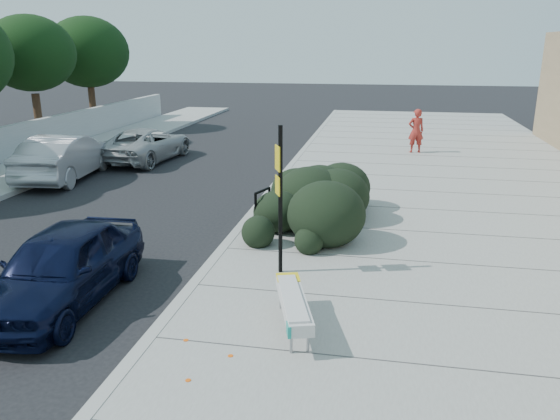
# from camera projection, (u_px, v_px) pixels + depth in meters

# --- Properties ---
(ground) EXTENTS (120.00, 120.00, 0.00)m
(ground) POSITION_uv_depth(u_px,v_px,m) (193.00, 291.00, 10.48)
(ground) COLOR black
(ground) RESTS_ON ground
(sidewalk_near) EXTENTS (11.20, 50.00, 0.15)m
(sidewalk_near) POSITION_uv_depth(u_px,v_px,m) (463.00, 225.00, 14.15)
(sidewalk_near) COLOR gray
(sidewalk_near) RESTS_ON ground
(curb_near) EXTENTS (0.22, 50.00, 0.17)m
(curb_near) POSITION_uv_depth(u_px,v_px,m) (254.00, 212.00, 15.15)
(curb_near) COLOR #9E9E99
(curb_near) RESTS_ON ground
(tree_far_e) EXTENTS (4.00, 4.00, 5.90)m
(tree_far_e) POSITION_uv_depth(u_px,v_px,m) (30.00, 54.00, 24.68)
(tree_far_e) COLOR #332114
(tree_far_e) RESTS_ON ground
(tree_far_f) EXTENTS (4.40, 4.40, 6.07)m
(tree_far_f) POSITION_uv_depth(u_px,v_px,m) (88.00, 52.00, 29.38)
(tree_far_f) COLOR #332114
(tree_far_f) RESTS_ON ground
(bench) EXTENTS (0.91, 1.94, 0.57)m
(bench) POSITION_uv_depth(u_px,v_px,m) (293.00, 303.00, 8.67)
(bench) COLOR gray
(bench) RESTS_ON sidewalk_near
(bike_rack) EXTENTS (0.28, 0.66, 1.01)m
(bike_rack) POSITION_uv_depth(u_px,v_px,m) (263.00, 205.00, 13.44)
(bike_rack) COLOR black
(bike_rack) RESTS_ON sidewalk_near
(sign_post) EXTENTS (0.18, 0.32, 2.96)m
(sign_post) POSITION_uv_depth(u_px,v_px,m) (280.00, 192.00, 10.53)
(sign_post) COLOR black
(sign_post) RESTS_ON sidewalk_near
(hedge) EXTENTS (2.23, 4.39, 1.64)m
(hedge) POSITION_uv_depth(u_px,v_px,m) (312.00, 192.00, 13.83)
(hedge) COLOR black
(hedge) RESTS_ON sidewalk_near
(sedan_navy) EXTENTS (1.79, 4.21, 1.42)m
(sedan_navy) POSITION_uv_depth(u_px,v_px,m) (62.00, 267.00, 9.82)
(sedan_navy) COLOR black
(sedan_navy) RESTS_ON ground
(wagon_silver) EXTENTS (2.21, 4.97, 1.59)m
(wagon_silver) POSITION_uv_depth(u_px,v_px,m) (65.00, 157.00, 19.12)
(wagon_silver) COLOR #A09FA4
(wagon_silver) RESTS_ON ground
(suv_silver) EXTENTS (2.60, 4.97, 1.34)m
(suv_silver) POSITION_uv_depth(u_px,v_px,m) (146.00, 144.00, 22.23)
(suv_silver) COLOR #9DA0A2
(suv_silver) RESTS_ON ground
(pedestrian) EXTENTS (0.75, 0.58, 1.84)m
(pedestrian) POSITION_uv_depth(u_px,v_px,m) (416.00, 131.00, 23.08)
(pedestrian) COLOR maroon
(pedestrian) RESTS_ON sidewalk_near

